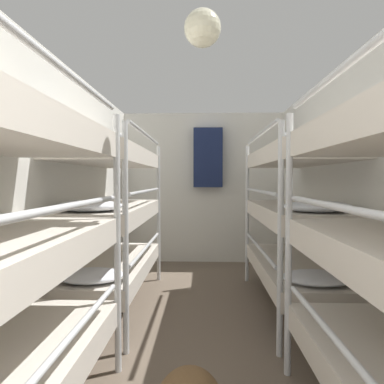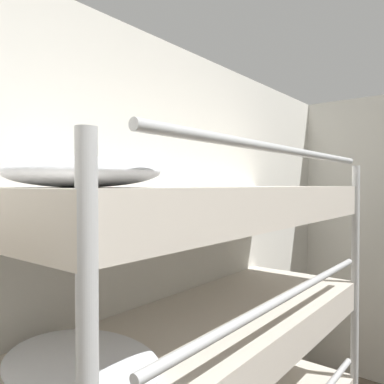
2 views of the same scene
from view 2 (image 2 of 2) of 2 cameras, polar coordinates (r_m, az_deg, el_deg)
bunk_stack_left_far at (r=1.73m, az=2.89°, el=-20.59°), size 0.69×1.91×1.76m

